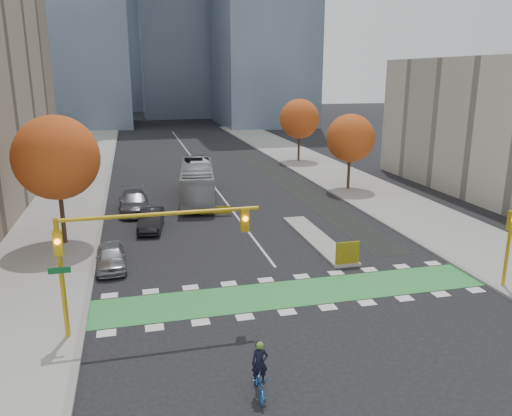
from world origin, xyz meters
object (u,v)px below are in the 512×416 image
tree_east_far (299,119)px  parked_car_a (111,257)px  parked_car_c (134,202)px  tree_east_near (350,138)px  cyclist (260,378)px  traffic_signal_east (510,237)px  hazard_board (347,253)px  tree_west (56,158)px  traffic_signal_west (126,242)px  parked_car_b (151,220)px  bus (197,182)px

tree_east_far → parked_car_a: tree_east_far is taller
parked_car_a → parked_car_c: 11.82m
tree_east_near → cyclist: bearing=-119.3°
traffic_signal_east → parked_car_a: size_ratio=1.03×
cyclist → parked_car_c: cyclist is taller
hazard_board → parked_car_a: size_ratio=0.35×
hazard_board → tree_west: (-16.00, 7.80, 4.82)m
tree_east_far → traffic_signal_east: size_ratio=1.87×
tree_east_near → tree_west: bearing=-157.4°
traffic_signal_east → cyclist: 15.40m
tree_east_near → traffic_signal_west: 30.08m
traffic_signal_east → cyclist: size_ratio=2.03×
parked_car_b → cyclist: bearing=-74.2°
tree_east_near → traffic_signal_east: bearing=-93.8°
bus → parked_car_a: size_ratio=2.87×
parked_car_b → parked_car_c: size_ratio=0.78×
hazard_board → traffic_signal_east: traffic_signal_east is taller
hazard_board → cyclist: cyclist is taller
traffic_signal_west → parked_car_a: (-1.07, 7.67, -3.36)m
cyclist → parked_car_c: size_ratio=0.36×
tree_west → tree_east_near: 26.01m
parked_car_c → traffic_signal_east: bearing=-48.8°
hazard_board → tree_east_near: size_ratio=0.20×
parked_car_b → parked_car_c: (-1.09, 5.00, 0.09)m
tree_west → bus: bearing=44.8°
traffic_signal_west → cyclist: bearing=-52.6°
traffic_signal_east → parked_car_a: bearing=158.5°
traffic_signal_east → parked_car_b: size_ratio=0.94×
tree_east_far → parked_car_a: bearing=-124.9°
traffic_signal_west → bus: 23.06m
parked_car_b → tree_east_far: bearing=59.7°
parked_car_b → parked_car_c: parked_car_c is taller
parked_car_a → tree_east_far: bearing=52.2°
tree_east_far → traffic_signal_west: bearing=-117.9°
bus → parked_car_c: bearing=-145.2°
cyclist → parked_car_a: (-5.26, 13.16, 0.00)m
tree_west → bus: tree_west is taller
traffic_signal_east → parked_car_b: 22.37m
cyclist → parked_car_c: (-3.85, 24.89, 0.13)m
traffic_signal_west → parked_car_a: traffic_signal_west is taller
traffic_signal_west → traffic_signal_east: traffic_signal_west is taller
tree_west → bus: size_ratio=0.72×
tree_west → tree_east_near: size_ratio=1.16×
traffic_signal_west → parked_car_a: bearing=97.9°
hazard_board → tree_east_far: (8.50, 33.80, 4.44)m
tree_east_far → traffic_signal_west: size_ratio=0.90×
hazard_board → parked_car_b: (-10.50, 9.69, -0.08)m
tree_east_near → traffic_signal_west: (-19.93, -22.51, -0.83)m
parked_car_b → parked_car_c: 5.12m
hazard_board → bus: bus is taller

